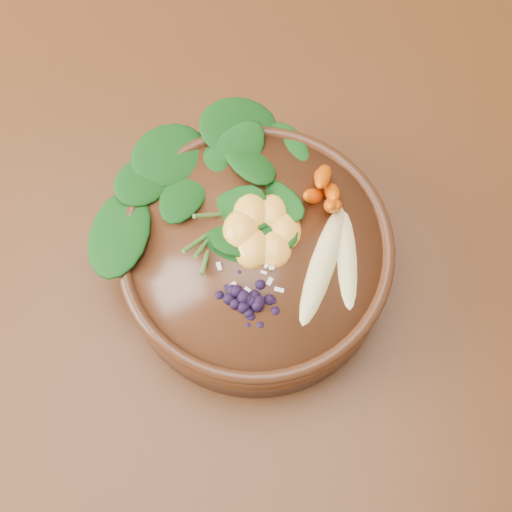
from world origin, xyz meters
TOP-DOWN VIEW (x-y plane):
  - ground at (0.00, 0.00)m, footprint 4.00×4.00m
  - dining_table at (0.00, 0.00)m, footprint 1.60×0.90m
  - stoneware_bowl at (0.24, -0.16)m, footprint 0.33×0.33m
  - kale_heap at (0.21, -0.09)m, footprint 0.21×0.20m
  - carrot_cluster at (0.30, -0.10)m, footprint 0.07×0.07m
  - banana_halves at (0.32, -0.17)m, footprint 0.07×0.15m
  - mandarin_cluster at (0.25, -0.14)m, footprint 0.10×0.10m
  - blueberry_pile at (0.23, -0.22)m, footprint 0.15×0.12m
  - coconut_flakes at (0.24, -0.18)m, footprint 0.10×0.08m

SIDE VIEW (x-z plane):
  - ground at x=0.00m, z-range 0.00..0.00m
  - dining_table at x=0.00m, z-range 0.28..1.03m
  - stoneware_bowl at x=0.24m, z-range 0.75..0.82m
  - coconut_flakes at x=0.24m, z-range 0.82..0.83m
  - banana_halves at x=0.32m, z-range 0.82..0.85m
  - mandarin_cluster at x=0.25m, z-range 0.82..0.85m
  - blueberry_pile at x=0.23m, z-range 0.82..0.86m
  - kale_heap at x=0.21m, z-range 0.82..0.87m
  - carrot_cluster at x=0.30m, z-range 0.82..0.90m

